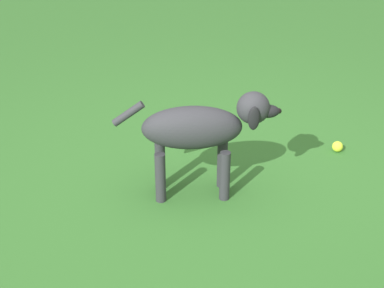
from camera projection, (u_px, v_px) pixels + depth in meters
name	position (u px, v px, depth m)	size (l,w,h in m)	color
ground	(233.00, 198.00, 2.91)	(14.00, 14.00, 0.00)	#2D6026
dog	(202.00, 129.00, 2.78)	(0.47, 0.76, 0.58)	#2D2D33
tennis_ball_0	(201.00, 135.00, 3.50)	(0.07, 0.07, 0.07)	#C5D735
tennis_ball_2	(338.00, 147.00, 3.36)	(0.07, 0.07, 0.07)	#CFE331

